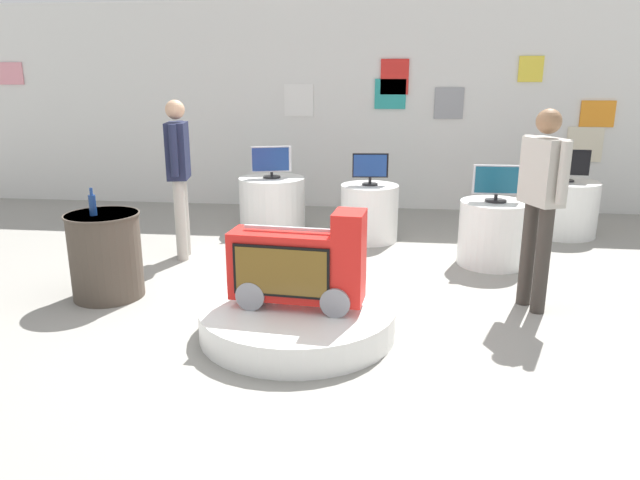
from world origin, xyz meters
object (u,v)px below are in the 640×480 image
object	(u,v)px
display_pedestal_far_right	(563,208)
shopper_browsing_near_truck	(541,195)
novelty_firetruck_tv	(299,268)
bottle_on_side_table	(93,204)
shopper_browsing_rear	(179,167)
display_pedestal_center_rear	(369,213)
display_pedestal_left_rear	(493,233)
tv_on_far_right	(569,164)
display_pedestal_right_rear	(272,204)
side_table_round	(106,255)
tv_on_center_rear	(370,168)
tv_on_left_rear	(497,182)
tv_on_right_rear	(271,161)
main_display_pedestal	(298,319)

from	to	relation	value
display_pedestal_far_right	shopper_browsing_near_truck	bearing A→B (deg)	-110.07
novelty_firetruck_tv	bottle_on_side_table	bearing A→B (deg)	164.54
shopper_browsing_rear	shopper_browsing_near_truck	bearing A→B (deg)	-17.11
shopper_browsing_rear	bottle_on_side_table	bearing A→B (deg)	-103.21
display_pedestal_center_rear	novelty_firetruck_tv	bearing A→B (deg)	-98.79
display_pedestal_left_rear	tv_on_far_right	size ratio (longest dim) A/B	1.45
display_pedestal_right_rear	side_table_round	bearing A→B (deg)	-111.48
tv_on_center_rear	shopper_browsing_near_truck	world-z (taller)	shopper_browsing_near_truck
tv_on_left_rear	side_table_round	xyz separation A→B (m)	(-3.59, -1.37, -0.48)
tv_on_center_rear	display_pedestal_far_right	size ratio (longest dim) A/B	0.52
display_pedestal_center_rear	display_pedestal_far_right	size ratio (longest dim) A/B	0.85
display_pedestal_left_rear	novelty_firetruck_tv	bearing A→B (deg)	-131.76
display_pedestal_left_rear	shopper_browsing_near_truck	bearing A→B (deg)	-83.29
shopper_browsing_rear	display_pedestal_right_rear	bearing A→B (deg)	60.83
tv_on_left_rear	shopper_browsing_rear	xyz separation A→B (m)	(-3.32, -0.14, 0.12)
display_pedestal_center_rear	display_pedestal_right_rear	bearing A→B (deg)	163.72
tv_on_center_rear	tv_on_right_rear	world-z (taller)	tv_on_right_rear
main_display_pedestal	shopper_browsing_near_truck	xyz separation A→B (m)	(1.91, 0.75, 0.88)
display_pedestal_left_rear	side_table_round	distance (m)	3.84
display_pedestal_far_right	tv_on_left_rear	bearing A→B (deg)	-128.61
novelty_firetruck_tv	tv_on_right_rear	world-z (taller)	tv_on_right_rear
tv_on_left_rear	side_table_round	bearing A→B (deg)	-159.08
side_table_round	bottle_on_side_table	distance (m)	0.48
main_display_pedestal	bottle_on_side_table	xyz separation A→B (m)	(-1.85, 0.51, 0.75)
tv_on_right_rear	shopper_browsing_rear	xyz separation A→B (m)	(-0.73, -1.31, 0.11)
tv_on_left_rear	display_pedestal_right_rear	size ratio (longest dim) A/B	0.58
display_pedestal_center_rear	shopper_browsing_near_truck	distance (m)	2.57
main_display_pedestal	novelty_firetruck_tv	distance (m)	0.42
display_pedestal_left_rear	tv_on_far_right	bearing A→B (deg)	51.21
display_pedestal_center_rear	side_table_round	world-z (taller)	side_table_round
bottle_on_side_table	novelty_firetruck_tv	bearing A→B (deg)	-15.46
main_display_pedestal	bottle_on_side_table	world-z (taller)	bottle_on_side_table
main_display_pedestal	display_pedestal_far_right	xyz separation A→B (m)	(2.84, 3.29, 0.23)
novelty_firetruck_tv	tv_on_center_rear	size ratio (longest dim) A/B	2.45
display_pedestal_far_right	shopper_browsing_rear	world-z (taller)	shopper_browsing_rear
tv_on_right_rear	tv_on_far_right	world-z (taller)	tv_on_right_rear
tv_on_left_rear	display_pedestal_far_right	xyz separation A→B (m)	(1.07, 1.34, -0.54)
main_display_pedestal	shopper_browsing_rear	distance (m)	2.54
shopper_browsing_near_truck	shopper_browsing_rear	distance (m)	3.62
novelty_firetruck_tv	display_pedestal_right_rear	bearing A→B (deg)	104.89
novelty_firetruck_tv	shopper_browsing_near_truck	xyz separation A→B (m)	(1.89, 0.75, 0.45)
tv_on_far_right	shopper_browsing_near_truck	size ratio (longest dim) A/B	0.29
tv_on_center_rear	main_display_pedestal	bearing A→B (deg)	-99.19
shopper_browsing_near_truck	shopper_browsing_rear	xyz separation A→B (m)	(-3.46, 1.06, 0.00)
main_display_pedestal	display_pedestal_center_rear	xyz separation A→B (m)	(0.45, 2.76, 0.23)
display_pedestal_right_rear	tv_on_far_right	bearing A→B (deg)	2.52
novelty_firetruck_tv	tv_on_far_right	world-z (taller)	tv_on_far_right
tv_on_far_right	display_pedestal_left_rear	bearing A→B (deg)	-128.79
tv_on_center_rear	shopper_browsing_near_truck	size ratio (longest dim) A/B	0.25
tv_on_left_rear	tv_on_far_right	world-z (taller)	tv_on_far_right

